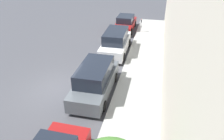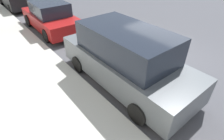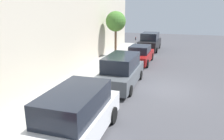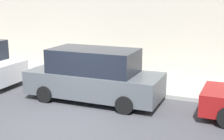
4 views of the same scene
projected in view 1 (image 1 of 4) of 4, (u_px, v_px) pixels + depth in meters
name	position (u px, v px, depth m)	size (l,w,h in m)	color
ground_plane	(59.00, 89.00, 13.76)	(60.00, 60.00, 0.00)	#424247
sidewalk	(137.00, 98.00, 12.80)	(2.82, 32.00, 0.15)	#9E9E99
building_facade	(198.00, 7.00, 9.69)	(2.00, 32.00, 10.99)	beige
parked_minivan_third	(95.00, 80.00, 12.98)	(2.02, 4.91, 1.90)	#4C5156
parked_minivan_fourth	(116.00, 42.00, 18.16)	(2.02, 4.92, 1.90)	silver
parked_sedan_fifth	(125.00, 24.00, 23.20)	(1.92, 4.54, 1.54)	maroon
parking_meter_far	(141.00, 24.00, 22.25)	(0.11, 0.15, 1.33)	#ADADB2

